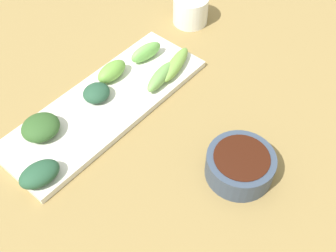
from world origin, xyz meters
name	(u,v)px	position (x,y,z in m)	size (l,w,h in m)	color
tabletop	(144,133)	(0.00, 0.00, 0.01)	(2.10, 2.10, 0.02)	olive
sauce_bowl	(240,165)	(-0.17, -0.03, 0.04)	(0.10, 0.10, 0.04)	#364356
serving_plate	(106,104)	(0.08, 0.01, 0.03)	(0.14, 0.38, 0.01)	silver
broccoli_leafy_0	(41,127)	(0.11, 0.12, 0.05)	(0.06, 0.06, 0.03)	#2F5525
broccoli_stalk_1	(176,64)	(0.04, -0.14, 0.04)	(0.02, 0.10, 0.02)	#78A846
broccoli_stalk_2	(112,71)	(0.12, -0.04, 0.05)	(0.03, 0.06, 0.03)	#6BA43F
broccoli_stalk_3	(146,52)	(0.10, -0.12, 0.05)	(0.02, 0.07, 0.03)	#72B854
broccoli_leafy_4	(96,93)	(0.10, 0.01, 0.04)	(0.04, 0.05, 0.03)	#254B34
broccoli_stalk_5	(160,77)	(0.04, -0.09, 0.04)	(0.02, 0.08, 0.02)	#6FA751
broccoli_leafy_6	(39,174)	(0.04, 0.17, 0.05)	(0.04, 0.06, 0.03)	#254D33
tea_cup	(190,10)	(0.12, -0.28, 0.05)	(0.07, 0.07, 0.06)	white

